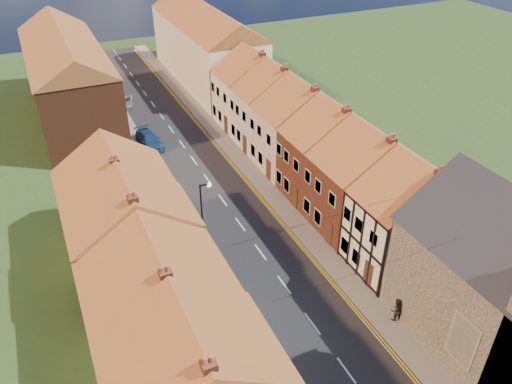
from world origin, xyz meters
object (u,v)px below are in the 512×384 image
Objects in this scene: car_far at (150,140)px; car_distant at (125,101)px; pedestrian_right at (396,310)px; lamppost at (203,214)px.

car_far is 11.95m from car_distant.
car_far is at bearing -70.86° from pedestrian_right.
car_far is at bearing -77.09° from car_distant.
pedestrian_right is at bearing -53.52° from lamppost.
pedestrian_right is (8.25, -43.08, 0.45)m from car_distant.
car_far is at bearing 88.17° from lamppost.
lamppost is 31.25m from car_distant.
lamppost is 1.57× the size of car_distant.
lamppost is 3.47× the size of pedestrian_right.
car_distant is at bearing -74.86° from pedestrian_right.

